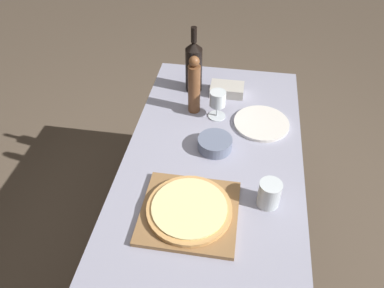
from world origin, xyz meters
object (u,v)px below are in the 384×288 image
(pepper_mill, at_px, (194,86))
(small_bowl, at_px, (214,144))
(wine_glass, at_px, (218,100))
(wine_bottle, at_px, (194,66))
(pizza, at_px, (189,209))

(pepper_mill, bearing_deg, small_bowl, -63.11)
(pepper_mill, bearing_deg, wine_glass, -14.72)
(wine_bottle, height_order, pepper_mill, wine_bottle)
(wine_glass, height_order, small_bowl, wine_glass)
(pepper_mill, bearing_deg, pizza, -82.76)
(pizza, bearing_deg, small_bowl, 82.23)
(pizza, relative_size, wine_bottle, 0.91)
(wine_bottle, bearing_deg, small_bowl, -69.94)
(wine_glass, bearing_deg, pizza, -93.63)
(pizza, bearing_deg, wine_bottle, 97.71)
(wine_bottle, height_order, wine_glass, wine_bottle)
(wine_bottle, distance_m, pepper_mill, 0.17)
(wine_bottle, relative_size, wine_glass, 2.46)
(pizza, distance_m, wine_glass, 0.57)
(small_bowl, bearing_deg, pizza, -97.77)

